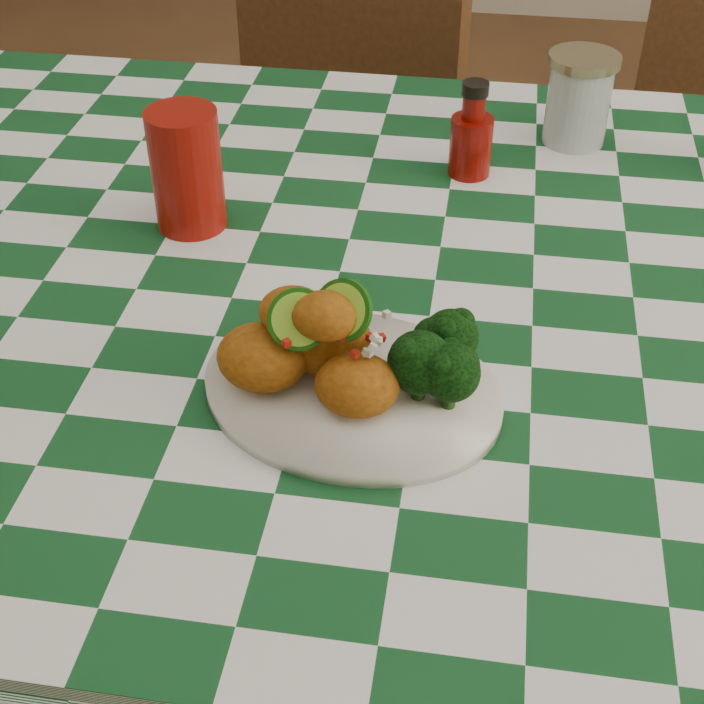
% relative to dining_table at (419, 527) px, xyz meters
% --- Properties ---
extents(ground, '(5.00, 5.00, 0.00)m').
position_rel_dining_table_xyz_m(ground, '(0.00, 0.00, -0.39)').
color(ground, brown).
rests_on(ground, ground).
extents(dining_table, '(1.66, 1.06, 0.79)m').
position_rel_dining_table_xyz_m(dining_table, '(0.00, 0.00, 0.00)').
color(dining_table, '#12451E').
rests_on(dining_table, ground).
extents(plate, '(0.31, 0.26, 0.02)m').
position_rel_dining_table_xyz_m(plate, '(-0.06, -0.20, 0.40)').
color(plate, silver).
rests_on(plate, dining_table).
extents(fried_chicken_pile, '(0.15, 0.11, 0.10)m').
position_rel_dining_table_xyz_m(fried_chicken_pile, '(-0.08, -0.20, 0.46)').
color(fried_chicken_pile, '#A1590F').
rests_on(fried_chicken_pile, plate).
extents(broccoli_side, '(0.08, 0.08, 0.06)m').
position_rel_dining_table_xyz_m(broccoli_side, '(0.02, -0.19, 0.44)').
color(broccoli_side, black).
rests_on(broccoli_side, plate).
extents(red_tumbler, '(0.08, 0.08, 0.14)m').
position_rel_dining_table_xyz_m(red_tumbler, '(-0.28, 0.07, 0.46)').
color(red_tumbler, maroon).
rests_on(red_tumbler, dining_table).
extents(ketchup_bottle, '(0.07, 0.07, 0.12)m').
position_rel_dining_table_xyz_m(ketchup_bottle, '(0.02, 0.24, 0.45)').
color(ketchup_bottle, '#6F0A05').
rests_on(ketchup_bottle, dining_table).
extents(mason_jar, '(0.11, 0.11, 0.12)m').
position_rel_dining_table_xyz_m(mason_jar, '(0.15, 0.35, 0.45)').
color(mason_jar, '#B2BCBA').
rests_on(mason_jar, dining_table).
extents(wooden_chair_left, '(0.60, 0.62, 1.01)m').
position_rel_dining_table_xyz_m(wooden_chair_left, '(-0.31, 0.69, 0.11)').
color(wooden_chair_left, '#472814').
rests_on(wooden_chair_left, ground).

